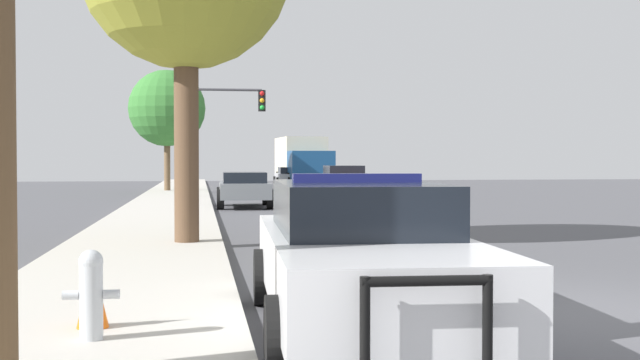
{
  "coord_description": "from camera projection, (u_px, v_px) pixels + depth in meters",
  "views": [
    {
      "loc": [
        -4.06,
        -8.36,
        1.71
      ],
      "look_at": [
        -0.79,
        13.21,
        1.14
      ],
      "focal_mm": 45.0,
      "sensor_mm": 36.0,
      "label": 1
    }
  ],
  "objects": [
    {
      "name": "ground_plane",
      "position": [
        568.0,
        312.0,
        8.91
      ],
      "size": [
        110.0,
        110.0,
        0.0
      ],
      "primitive_type": "plane",
      "color": "#4F4F54"
    },
    {
      "name": "sidewalk_left",
      "position": [
        96.0,
        320.0,
        8.15
      ],
      "size": [
        3.0,
        110.0,
        0.13
      ],
      "color": "#BCB7AD",
      "rests_on": "ground_plane"
    },
    {
      "name": "police_car",
      "position": [
        360.0,
        253.0,
        7.91
      ],
      "size": [
        2.16,
        5.35,
        1.56
      ],
      "rotation": [
        0.0,
        0.0,
        3.1
      ],
      "color": "white",
      "rests_on": "ground_plane"
    },
    {
      "name": "fire_hydrant",
      "position": [
        91.0,
        292.0,
        6.99
      ],
      "size": [
        0.49,
        0.21,
        0.79
      ],
      "color": "#B7BCC1",
      "rests_on": "sidewalk_left"
    },
    {
      "name": "traffic_light",
      "position": [
        215.0,
        118.0,
        33.8
      ],
      "size": [
        3.73,
        0.35,
        4.66
      ],
      "color": "#424247",
      "rests_on": "sidewalk_left"
    },
    {
      "name": "car_background_oncoming",
      "position": [
        344.0,
        180.0,
        35.49
      ],
      "size": [
        2.06,
        4.13,
        1.42
      ],
      "rotation": [
        0.0,
        0.0,
        3.12
      ],
      "color": "maroon",
      "rests_on": "ground_plane"
    },
    {
      "name": "car_background_midblock",
      "position": [
        244.0,
        188.0,
        28.36
      ],
      "size": [
        1.99,
        4.01,
        1.25
      ],
      "rotation": [
        0.0,
        0.0,
        -0.02
      ],
      "color": "slate",
      "rests_on": "ground_plane"
    },
    {
      "name": "car_background_distant",
      "position": [
        293.0,
        177.0,
        45.95
      ],
      "size": [
        2.16,
        4.64,
        1.26
      ],
      "rotation": [
        0.0,
        0.0,
        -0.03
      ],
      "color": "#B7B7BC",
      "rests_on": "ground_plane"
    },
    {
      "name": "box_truck",
      "position": [
        302.0,
        161.0,
        46.86
      ],
      "size": [
        2.81,
        7.21,
        2.99
      ],
      "rotation": [
        0.0,
        0.0,
        3.18
      ],
      "color": "navy",
      "rests_on": "ground_plane"
    },
    {
      "name": "tree_sidewalk_far",
      "position": [
        167.0,
        108.0,
        40.37
      ],
      "size": [
        3.86,
        3.86,
        6.08
      ],
      "color": "brown",
      "rests_on": "sidewalk_left"
    },
    {
      "name": "traffic_cone",
      "position": [
        93.0,
        293.0,
        7.49
      ],
      "size": [
        0.3,
        0.3,
        0.64
      ],
      "color": "orange",
      "rests_on": "sidewalk_left"
    }
  ]
}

